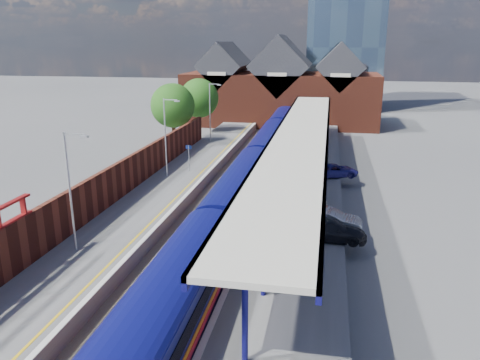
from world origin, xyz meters
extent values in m
plane|color=#5B5B5E|center=(0.00, 30.00, 0.00)|extent=(240.00, 240.00, 0.00)
cube|color=#473D33|center=(0.00, 20.00, 0.03)|extent=(6.00, 76.00, 0.06)
cube|color=slate|center=(-2.22, 20.00, 0.12)|extent=(0.07, 76.00, 0.14)
cube|color=slate|center=(-0.78, 20.00, 0.12)|extent=(0.07, 76.00, 0.14)
cube|color=slate|center=(0.78, 20.00, 0.12)|extent=(0.07, 76.00, 0.14)
cube|color=slate|center=(2.22, 20.00, 0.12)|extent=(0.07, 76.00, 0.14)
cube|color=#565659|center=(-5.50, 20.00, 0.50)|extent=(5.00, 76.00, 1.00)
cube|color=#565659|center=(6.00, 20.00, 0.50)|extent=(6.00, 76.00, 1.00)
cube|color=silver|center=(-3.15, 20.00, 1.02)|extent=(0.30, 76.00, 0.05)
cube|color=silver|center=(3.15, 20.00, 1.02)|extent=(0.30, 76.00, 0.05)
cube|color=yellow|center=(-3.75, 20.00, 1.01)|extent=(0.14, 76.00, 0.01)
cube|color=#0C0E55|center=(1.50, -0.76, 1.90)|extent=(2.93, 16.02, 2.50)
cube|color=#0C0E55|center=(1.50, -0.76, 3.15)|extent=(2.93, 16.02, 0.60)
cube|color=#0C0E55|center=(1.50, 15.84, 1.90)|extent=(2.93, 16.02, 2.50)
cube|color=#0C0E55|center=(1.50, 15.84, 3.15)|extent=(2.93, 16.02, 0.60)
cube|color=#0C0E55|center=(1.50, 32.44, 1.90)|extent=(2.93, 16.02, 2.50)
cube|color=#0C0E55|center=(1.50, 32.44, 3.15)|extent=(2.93, 16.02, 0.60)
cube|color=#0C0E55|center=(1.50, 49.04, 1.90)|extent=(2.93, 16.02, 2.50)
cube|color=#0C0E55|center=(1.50, 49.04, 3.15)|extent=(2.93, 16.02, 0.60)
cube|color=black|center=(0.08, 24.14, 2.35)|extent=(0.04, 60.54, 0.70)
cube|color=orange|center=(0.07, 24.14, 1.55)|extent=(0.03, 55.27, 0.30)
cube|color=red|center=(0.06, 24.14, 1.30)|extent=(0.03, 55.27, 0.30)
cube|color=black|center=(1.50, 54.64, 0.30)|extent=(2.00, 2.40, 0.60)
cylinder|color=#100F5B|center=(5.00, -2.00, 3.10)|extent=(0.24, 0.24, 4.20)
cylinder|color=#100F5B|center=(5.00, 3.00, 3.10)|extent=(0.24, 0.24, 4.20)
cylinder|color=#100F5B|center=(5.00, 8.00, 3.10)|extent=(0.24, 0.24, 4.20)
cylinder|color=#100F5B|center=(5.00, 13.00, 3.10)|extent=(0.24, 0.24, 4.20)
cylinder|color=#100F5B|center=(5.00, 18.00, 3.10)|extent=(0.24, 0.24, 4.20)
cylinder|color=#100F5B|center=(5.00, 23.00, 3.10)|extent=(0.24, 0.24, 4.20)
cylinder|color=#100F5B|center=(5.00, 28.00, 3.10)|extent=(0.24, 0.24, 4.20)
cylinder|color=#100F5B|center=(5.00, 33.00, 3.10)|extent=(0.24, 0.24, 4.20)
cylinder|color=#100F5B|center=(5.00, 38.00, 3.10)|extent=(0.24, 0.24, 4.20)
cylinder|color=#100F5B|center=(5.00, 43.00, 3.10)|extent=(0.24, 0.24, 4.20)
cube|color=beige|center=(5.50, 22.00, 5.35)|extent=(4.50, 52.00, 0.25)
cube|color=#100F5B|center=(3.35, 22.00, 5.20)|extent=(0.20, 52.00, 0.55)
cube|color=#100F5B|center=(7.65, 22.00, 5.20)|extent=(0.20, 52.00, 0.55)
cylinder|color=#A5A8AA|center=(-6.50, 6.00, 4.50)|extent=(0.12, 0.12, 7.00)
cube|color=#A5A8AA|center=(-5.90, 6.00, 7.90)|extent=(1.20, 0.08, 0.08)
cube|color=#A5A8AA|center=(-5.30, 6.00, 7.80)|extent=(0.45, 0.18, 0.12)
cylinder|color=#A5A8AA|center=(-6.50, 22.00, 4.50)|extent=(0.12, 0.12, 7.00)
cube|color=#A5A8AA|center=(-5.90, 22.00, 7.90)|extent=(1.20, 0.08, 0.08)
cube|color=#A5A8AA|center=(-5.30, 22.00, 7.80)|extent=(0.45, 0.18, 0.12)
cylinder|color=#A5A8AA|center=(-6.50, 38.00, 4.50)|extent=(0.12, 0.12, 7.00)
cube|color=#A5A8AA|center=(-5.90, 38.00, 7.90)|extent=(1.20, 0.08, 0.08)
cube|color=#A5A8AA|center=(-5.30, 38.00, 7.80)|extent=(0.45, 0.18, 0.12)
cylinder|color=#A5A8AA|center=(-5.00, 24.00, 2.25)|extent=(0.08, 0.08, 2.50)
cube|color=#0C194C|center=(-5.00, 24.00, 3.30)|extent=(0.55, 0.06, 0.35)
cube|color=#5E2518|center=(-8.10, 14.00, 2.40)|extent=(0.35, 50.00, 2.80)
cube|color=maroon|center=(-8.10, 4.00, 4.30)|extent=(0.30, 0.12, 1.00)
cube|color=#5E2518|center=(0.00, 58.00, 4.00)|extent=(30.00, 12.00, 8.00)
cube|color=#232328|center=(-9.00, 58.00, 9.20)|extent=(7.13, 12.00, 7.13)
cube|color=#232328|center=(0.00, 58.00, 9.20)|extent=(9.16, 12.00, 9.16)
cube|color=#232328|center=(9.00, 58.00, 9.20)|extent=(7.13, 12.00, 7.13)
cube|color=beige|center=(-9.00, 51.95, 8.20)|extent=(2.80, 0.15, 0.50)
cube|color=beige|center=(0.00, 51.95, 8.20)|extent=(2.80, 0.15, 0.50)
cube|color=beige|center=(9.00, 51.95, 8.20)|extent=(2.80, 0.15, 0.50)
cube|color=#465D79|center=(10.00, 80.00, 20.00)|extent=(14.00, 14.00, 40.00)
cylinder|color=#382314|center=(-10.50, 36.00, 2.00)|extent=(0.44, 0.44, 4.00)
sphere|color=#255416|center=(-10.50, 36.00, 5.50)|extent=(5.20, 5.20, 5.20)
sphere|color=#255416|center=(-9.70, 35.50, 4.80)|extent=(3.20, 3.20, 3.20)
cylinder|color=#382314|center=(-9.50, 44.00, 2.00)|extent=(0.44, 0.44, 4.00)
sphere|color=#255416|center=(-9.50, 44.00, 5.50)|extent=(5.20, 5.20, 5.20)
sphere|color=#255416|center=(-8.70, 43.50, 4.80)|extent=(3.20, 3.20, 3.20)
imported|color=silver|center=(7.97, 11.78, 1.71)|extent=(4.44, 1.86, 1.43)
imported|color=black|center=(8.13, 10.23, 1.64)|extent=(4.47, 1.96, 1.28)
imported|color=navy|center=(8.50, 24.64, 1.58)|extent=(4.54, 3.16, 1.15)
camera|label=1|loc=(7.64, -16.90, 12.70)|focal=35.00mm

